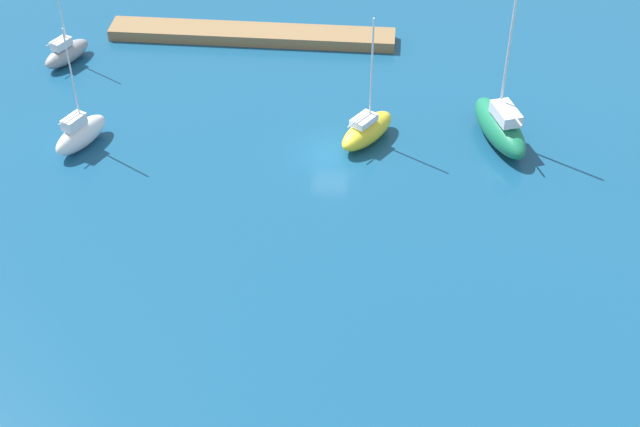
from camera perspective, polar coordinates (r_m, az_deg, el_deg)
The scene contains 6 objects.
water at distance 64.46m, azimuth 0.65°, elevation 3.66°, with size 160.00×160.00×0.00m, color navy.
pier_dock at distance 78.33m, azimuth -4.23°, elevation 11.01°, with size 23.80×2.78×0.89m, color olive.
sailboat_gray_off_beacon at distance 77.33m, azimuth -15.44°, elevation 9.59°, with size 3.43×4.78×8.48m.
sailboat_yellow_east_end at distance 65.28m, azimuth 2.92°, elevation 5.19°, with size 4.52×5.47×9.61m.
sailboat_white_far_north at distance 66.84m, azimuth -14.62°, elevation 4.82°, with size 3.44×5.02×9.17m.
sailboat_green_along_channel at distance 66.31m, azimuth 11.10°, elevation 5.34°, with size 4.64×7.61×11.96m.
Camera 1 is at (-3.86, 51.96, 37.94)m, focal length 51.68 mm.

